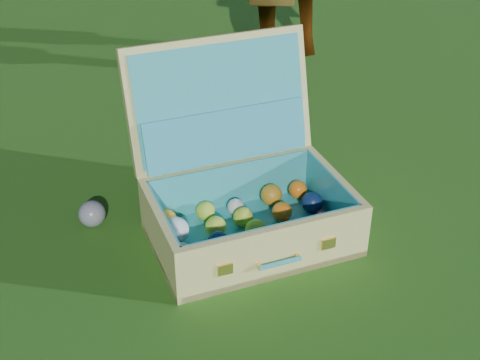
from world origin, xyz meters
name	(u,v)px	position (x,y,z in m)	size (l,w,h in m)	color
ground	(277,197)	(0.00, 0.00, 0.00)	(60.00, 60.00, 0.00)	#215114
stray_ball	(92,214)	(-0.54, 0.09, 0.04)	(0.08, 0.08, 0.08)	#396395
suitcase	(240,184)	(-0.16, -0.09, 0.14)	(0.55, 0.51, 0.49)	#DDD077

